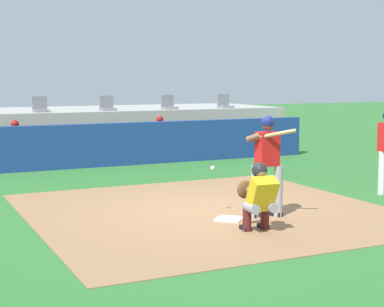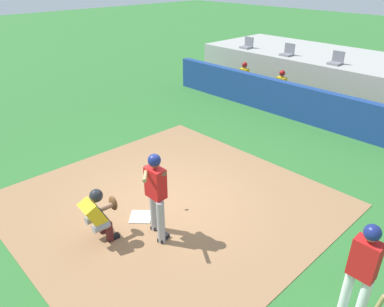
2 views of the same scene
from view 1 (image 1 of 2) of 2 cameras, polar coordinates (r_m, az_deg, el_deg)
ground_plane at (r=11.48m, az=1.51°, el=-5.34°), size 80.00×80.00×0.00m
dirt_infield at (r=11.48m, az=1.51°, el=-5.31°), size 6.40×6.40×0.01m
home_plate at (r=10.79m, az=3.44°, el=-6.03°), size 0.62×0.62×0.02m
batter_at_plate at (r=10.88m, az=6.90°, el=-0.54°), size 0.71×0.74×1.80m
catcher_crouched at (r=9.88m, az=6.14°, el=-3.79°), size 0.50×1.88×1.13m
dugout_wall at (r=17.37m, az=-8.25°, el=0.78°), size 13.00×0.30×1.20m
dugout_bench at (r=18.36m, az=-9.16°, el=-0.08°), size 11.80×0.44×0.45m
dugout_player_1 at (r=17.67m, az=-15.87°, el=0.94°), size 0.49×0.70×1.30m
dugout_player_2 at (r=18.87m, az=-2.82°, el=1.56°), size 0.49×0.70×1.30m
stands_platform at (r=21.58m, az=-11.72°, el=2.17°), size 15.00×4.40×1.40m
stadium_seat_2 at (r=19.81m, az=-13.78°, el=4.12°), size 0.46×0.46×0.48m
stadium_seat_3 at (r=20.36m, az=-7.79°, el=4.32°), size 0.46×0.46×0.48m
stadium_seat_4 at (r=21.12m, az=-2.16°, el=4.48°), size 0.46×0.46×0.48m
stadium_seat_5 at (r=22.06m, az=3.03°, el=4.58°), size 0.46×0.46×0.48m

